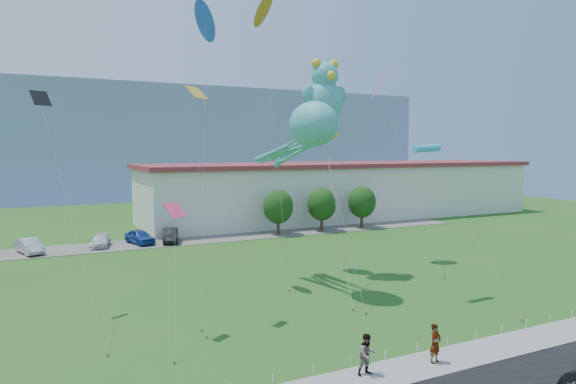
% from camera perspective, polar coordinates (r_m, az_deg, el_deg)
% --- Properties ---
extents(ground, '(160.00, 160.00, 0.00)m').
position_cam_1_polar(ground, '(28.15, 10.75, -16.57)').
color(ground, '#275818').
rests_on(ground, ground).
extents(sidewalk, '(80.00, 2.50, 0.10)m').
position_cam_1_polar(sidewalk, '(26.16, 14.59, -18.22)').
color(sidewalk, gray).
rests_on(sidewalk, ground).
extents(parking_strip, '(70.00, 6.00, 0.06)m').
position_cam_1_polar(parking_strip, '(58.93, -10.38, -5.24)').
color(parking_strip, '#59544C').
rests_on(parking_strip, ground).
extents(hill_ridge, '(160.00, 50.00, 25.00)m').
position_cam_1_polar(hill_ridge, '(141.72, -20.09, 5.42)').
color(hill_ridge, '#7489A0').
rests_on(hill_ridge, ground).
extents(warehouse, '(61.00, 15.00, 8.20)m').
position_cam_1_polar(warehouse, '(77.45, 6.44, 0.25)').
color(warehouse, beige).
rests_on(warehouse, ground).
extents(rope_fence, '(26.05, 0.05, 0.50)m').
position_cam_1_polar(rope_fence, '(27.11, 12.49, -16.88)').
color(rope_fence, white).
rests_on(rope_fence, ground).
extents(tree_near, '(3.60, 3.60, 5.47)m').
position_cam_1_polar(tree_near, '(61.03, -1.10, -1.63)').
color(tree_near, '#3F2B19').
rests_on(tree_near, ground).
extents(tree_mid, '(3.60, 3.60, 5.47)m').
position_cam_1_polar(tree_mid, '(63.82, 3.77, -1.36)').
color(tree_mid, '#3F2B19').
rests_on(tree_mid, ground).
extents(tree_far, '(3.60, 3.60, 5.47)m').
position_cam_1_polar(tree_far, '(67.02, 8.21, -1.11)').
color(tree_far, '#3F2B19').
rests_on(tree_far, ground).
extents(pedestrian_left, '(0.76, 0.58, 1.86)m').
position_cam_1_polar(pedestrian_left, '(26.27, 16.05, -15.86)').
color(pedestrian_left, gray).
rests_on(pedestrian_left, sidewalk).
extents(pedestrian_right, '(0.92, 0.72, 1.87)m').
position_cam_1_polar(pedestrian_right, '(24.35, 8.81, -17.41)').
color(pedestrian_right, gray).
rests_on(pedestrian_right, sidewalk).
extents(parked_car_silver, '(2.85, 4.72, 1.47)m').
position_cam_1_polar(parked_car_silver, '(56.18, -26.80, -5.38)').
color(parked_car_silver, '#B5B6BC').
rests_on(parked_car_silver, parking_strip).
extents(parked_car_white, '(2.68, 4.52, 1.23)m').
position_cam_1_polar(parked_car_white, '(57.14, -20.12, -5.12)').
color(parked_car_white, silver).
rests_on(parked_car_white, parking_strip).
extents(parked_car_blue, '(2.94, 4.80, 1.53)m').
position_cam_1_polar(parked_car_blue, '(57.57, -16.15, -4.79)').
color(parked_car_blue, navy).
rests_on(parked_car_blue, parking_strip).
extents(parked_car_black, '(2.63, 4.88, 1.53)m').
position_cam_1_polar(parked_car_black, '(57.66, -12.94, -4.71)').
color(parked_car_black, black).
rests_on(parked_car_black, parking_strip).
extents(octopus_kite, '(3.14, 11.81, 13.49)m').
position_cam_1_polar(octopus_kite, '(36.41, 2.06, 6.50)').
color(octopus_kite, teal).
rests_on(octopus_kite, ground).
extents(teddy_bear_kite, '(5.31, 10.56, 17.35)m').
position_cam_1_polar(teddy_bear_kite, '(41.73, 4.12, 10.50)').
color(teddy_bear_kite, teal).
rests_on(teddy_bear_kite, ground).
extents(small_kite_blue, '(4.43, 10.34, 20.16)m').
position_cam_1_polar(small_kite_blue, '(39.30, -9.19, 17.56)').
color(small_kite_blue, blue).
rests_on(small_kite_blue, ground).
extents(small_kite_pink, '(1.81, 4.56, 7.36)m').
position_cam_1_polar(small_kite_pink, '(28.15, -12.46, -3.31)').
color(small_kite_pink, '#E33262').
rests_on(small_kite_pink, ground).
extents(small_kite_orange, '(2.42, 8.54, 22.46)m').
position_cam_1_polar(small_kite_orange, '(44.94, -2.72, 18.86)').
color(small_kite_orange, orange).
rests_on(small_kite_orange, ground).
extents(small_kite_purple, '(1.80, 8.98, 16.78)m').
position_cam_1_polar(small_kite_purple, '(47.64, 10.25, 11.34)').
color(small_kite_purple, purple).
rests_on(small_kite_purple, ground).
extents(small_kite_black, '(3.09, 9.87, 13.75)m').
position_cam_1_polar(small_kite_black, '(33.92, -25.13, 6.62)').
color(small_kite_black, black).
rests_on(small_kite_black, ground).
extents(small_kite_yellow, '(1.31, 4.14, 13.94)m').
position_cam_1_polar(small_kite_yellow, '(30.36, -10.01, 7.86)').
color(small_kite_yellow, gold).
rests_on(small_kite_yellow, ground).
extents(small_kite_cyan, '(2.02, 7.86, 10.70)m').
position_cam_1_polar(small_kite_cyan, '(36.09, 15.23, 4.55)').
color(small_kite_cyan, '#30A9D9').
rests_on(small_kite_cyan, ground).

